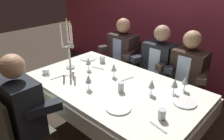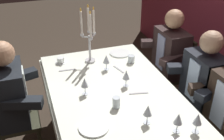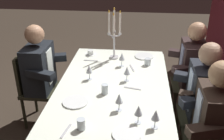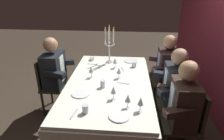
{
  "view_description": "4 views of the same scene",
  "coord_description": "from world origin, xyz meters",
  "px_view_note": "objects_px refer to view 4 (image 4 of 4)",
  "views": [
    {
      "loc": [
        1.38,
        -1.49,
        1.84
      ],
      "look_at": [
        -0.07,
        0.06,
        0.86
      ],
      "focal_mm": 34.18,
      "sensor_mm": 36.0,
      "label": 1
    },
    {
      "loc": [
        1.88,
        -0.68,
        2.13
      ],
      "look_at": [
        -0.13,
        0.01,
        0.92
      ],
      "focal_mm": 44.28,
      "sensor_mm": 36.0,
      "label": 2
    },
    {
      "loc": [
        2.3,
        0.23,
        2.05
      ],
      "look_at": [
        -0.11,
        -0.02,
        0.86
      ],
      "focal_mm": 42.62,
      "sensor_mm": 36.0,
      "label": 3
    },
    {
      "loc": [
        2.31,
        0.23,
        1.97
      ],
      "look_at": [
        0.0,
        0.05,
        0.91
      ],
      "focal_mm": 31.03,
      "sensor_mm": 36.0,
      "label": 4
    }
  ],
  "objects_px": {
    "dinner_plate_2": "(131,61)",
    "coffee_cup_0": "(92,59)",
    "dinner_plate_0": "(119,116)",
    "wine_glass_2": "(119,71)",
    "candelabra": "(109,46)",
    "seated_diner_0": "(167,66)",
    "water_tumbler_0": "(85,109)",
    "seated_diner_3": "(184,103)",
    "wine_glass_3": "(113,90)",
    "seated_diner_2": "(176,86)",
    "wine_glass_0": "(115,61)",
    "wine_glass_5": "(128,98)",
    "water_tumbler_1": "(134,64)",
    "wine_glass_1": "(91,70)",
    "dining_table": "(109,89)",
    "water_tumbler_2": "(103,84)",
    "seated_diner_1": "(54,70)",
    "dinner_plate_1": "(81,93)",
    "wine_glass_4": "(141,102)"
  },
  "relations": [
    {
      "from": "dinner_plate_2",
      "to": "coffee_cup_0",
      "type": "relative_size",
      "value": 1.78
    },
    {
      "from": "dinner_plate_0",
      "to": "wine_glass_2",
      "type": "relative_size",
      "value": 1.35
    },
    {
      "from": "candelabra",
      "to": "seated_diner_0",
      "type": "distance_m",
      "value": 0.99
    },
    {
      "from": "water_tumbler_0",
      "to": "seated_diner_3",
      "type": "bearing_deg",
      "value": 104.15
    },
    {
      "from": "wine_glass_3",
      "to": "seated_diner_2",
      "type": "relative_size",
      "value": 0.13
    },
    {
      "from": "wine_glass_0",
      "to": "seated_diner_3",
      "type": "bearing_deg",
      "value": 42.81
    },
    {
      "from": "wine_glass_5",
      "to": "seated_diner_0",
      "type": "distance_m",
      "value": 1.35
    },
    {
      "from": "wine_glass_5",
      "to": "seated_diner_2",
      "type": "height_order",
      "value": "seated_diner_2"
    },
    {
      "from": "candelabra",
      "to": "coffee_cup_0",
      "type": "relative_size",
      "value": 4.71
    },
    {
      "from": "dinner_plate_2",
      "to": "water_tumbler_1",
      "type": "relative_size",
      "value": 2.92
    },
    {
      "from": "water_tumbler_0",
      "to": "coffee_cup_0",
      "type": "distance_m",
      "value": 1.47
    },
    {
      "from": "candelabra",
      "to": "wine_glass_1",
      "type": "bearing_deg",
      "value": -19.01
    },
    {
      "from": "dining_table",
      "to": "wine_glass_1",
      "type": "distance_m",
      "value": 0.36
    },
    {
      "from": "wine_glass_0",
      "to": "wine_glass_2",
      "type": "xyz_separation_m",
      "value": [
        0.35,
        0.08,
        0.0
      ]
    },
    {
      "from": "seated_diner_0",
      "to": "wine_glass_3",
      "type": "bearing_deg",
      "value": -37.46
    },
    {
      "from": "wine_glass_0",
      "to": "water_tumbler_2",
      "type": "xyz_separation_m",
      "value": [
        0.62,
        -0.11,
        -0.07
      ]
    },
    {
      "from": "seated_diner_2",
      "to": "seated_diner_3",
      "type": "bearing_deg",
      "value": 0.0
    },
    {
      "from": "water_tumbler_2",
      "to": "seated_diner_1",
      "type": "relative_size",
      "value": 0.08
    },
    {
      "from": "wine_glass_1",
      "to": "wine_glass_2",
      "type": "height_order",
      "value": "same"
    },
    {
      "from": "water_tumbler_1",
      "to": "wine_glass_5",
      "type": "bearing_deg",
      "value": -4.75
    },
    {
      "from": "water_tumbler_2",
      "to": "coffee_cup_0",
      "type": "height_order",
      "value": "water_tumbler_2"
    },
    {
      "from": "dinner_plate_1",
      "to": "wine_glass_2",
      "type": "xyz_separation_m",
      "value": [
        -0.45,
        0.43,
        0.11
      ]
    },
    {
      "from": "coffee_cup_0",
      "to": "seated_diner_3",
      "type": "relative_size",
      "value": 0.11
    },
    {
      "from": "dining_table",
      "to": "candelabra",
      "type": "distance_m",
      "value": 0.79
    },
    {
      "from": "candelabra",
      "to": "coffee_cup_0",
      "type": "bearing_deg",
      "value": -102.9
    },
    {
      "from": "wine_glass_0",
      "to": "coffee_cup_0",
      "type": "distance_m",
      "value": 0.52
    },
    {
      "from": "dining_table",
      "to": "wine_glass_0",
      "type": "distance_m",
      "value": 0.52
    },
    {
      "from": "water_tumbler_1",
      "to": "seated_diner_1",
      "type": "height_order",
      "value": "seated_diner_1"
    },
    {
      "from": "seated_diner_2",
      "to": "wine_glass_0",
      "type": "bearing_deg",
      "value": -120.95
    },
    {
      "from": "wine_glass_4",
      "to": "coffee_cup_0",
      "type": "height_order",
      "value": "wine_glass_4"
    },
    {
      "from": "dinner_plate_2",
      "to": "water_tumbler_2",
      "type": "bearing_deg",
      "value": -22.06
    },
    {
      "from": "dinner_plate_0",
      "to": "seated_diner_2",
      "type": "distance_m",
      "value": 0.99
    },
    {
      "from": "dinner_plate_2",
      "to": "seated_diner_1",
      "type": "xyz_separation_m",
      "value": [
        0.43,
        -1.2,
        -0.01
      ]
    },
    {
      "from": "dinner_plate_2",
      "to": "wine_glass_4",
      "type": "bearing_deg",
      "value": 3.13
    },
    {
      "from": "water_tumbler_1",
      "to": "water_tumbler_2",
      "type": "distance_m",
      "value": 0.8
    },
    {
      "from": "dinner_plate_1",
      "to": "water_tumbler_2",
      "type": "height_order",
      "value": "water_tumbler_2"
    },
    {
      "from": "dinner_plate_1",
      "to": "wine_glass_3",
      "type": "height_order",
      "value": "wine_glass_3"
    },
    {
      "from": "dining_table",
      "to": "candelabra",
      "type": "bearing_deg",
      "value": -175.48
    },
    {
      "from": "seated_diner_0",
      "to": "wine_glass_5",
      "type": "bearing_deg",
      "value": -27.78
    },
    {
      "from": "water_tumbler_2",
      "to": "coffee_cup_0",
      "type": "bearing_deg",
      "value": -161.89
    },
    {
      "from": "wine_glass_3",
      "to": "water_tumbler_2",
      "type": "relative_size",
      "value": 1.68
    },
    {
      "from": "wine_glass_0",
      "to": "coffee_cup_0",
      "type": "xyz_separation_m",
      "value": [
        -0.29,
        -0.41,
        -0.09
      ]
    },
    {
      "from": "water_tumbler_1",
      "to": "seated_diner_3",
      "type": "bearing_deg",
      "value": 29.15
    },
    {
      "from": "wine_glass_0",
      "to": "water_tumbler_0",
      "type": "xyz_separation_m",
      "value": [
        1.16,
        -0.23,
        -0.07
      ]
    },
    {
      "from": "water_tumbler_1",
      "to": "dinner_plate_0",
      "type": "bearing_deg",
      "value": -7.82
    },
    {
      "from": "dinner_plate_1",
      "to": "wine_glass_2",
      "type": "relative_size",
      "value": 1.42
    },
    {
      "from": "dinner_plate_0",
      "to": "seated_diner_2",
      "type": "xyz_separation_m",
      "value": [
        -0.7,
        0.71,
        -0.01
      ]
    },
    {
      "from": "wine_glass_4",
      "to": "water_tumbler_2",
      "type": "distance_m",
      "value": 0.65
    },
    {
      "from": "dinner_plate_2",
      "to": "wine_glass_0",
      "type": "distance_m",
      "value": 0.41
    },
    {
      "from": "dinner_plate_1",
      "to": "water_tumbler_2",
      "type": "xyz_separation_m",
      "value": [
        -0.18,
        0.24,
        0.04
      ]
    }
  ]
}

